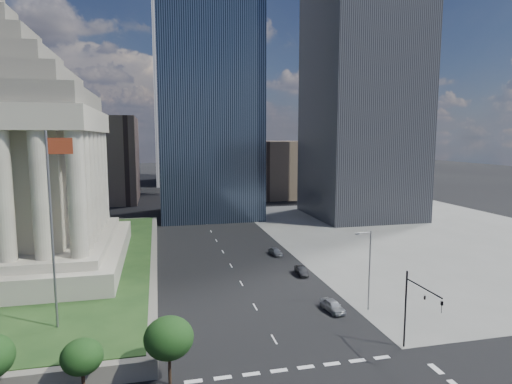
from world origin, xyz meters
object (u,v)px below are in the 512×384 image
object	(u,v)px
flagpole	(53,219)
street_lamp_north	(368,265)
parked_sedan_mid	(301,271)
parked_sedan_near	(333,306)
traffic_signal_ne	(416,304)
parked_sedan_far	(276,251)

from	to	relation	value
flagpole	street_lamp_north	size ratio (longest dim) A/B	2.00
parked_sedan_mid	street_lamp_north	bearing A→B (deg)	-73.03
flagpole	street_lamp_north	distance (m)	35.95
parked_sedan_near	street_lamp_north	bearing A→B (deg)	-14.70
traffic_signal_ne	parked_sedan_near	distance (m)	13.16
street_lamp_north	flagpole	bearing A→B (deg)	-178.37
parked_sedan_mid	parked_sedan_near	bearing A→B (deg)	-89.67
parked_sedan_near	parked_sedan_far	distance (m)	26.05
parked_sedan_near	parked_sedan_far	xyz separation A→B (m)	(0.00, 26.05, -0.04)
street_lamp_north	parked_sedan_near	distance (m)	6.60
traffic_signal_ne	parked_sedan_far	world-z (taller)	traffic_signal_ne
traffic_signal_ne	parked_sedan_near	xyz separation A→B (m)	(-3.50, 11.85, -4.54)
traffic_signal_ne	street_lamp_north	size ratio (longest dim) A/B	0.80
parked_sedan_near	flagpole	bearing A→B (deg)	175.33
traffic_signal_ne	street_lamp_north	distance (m)	11.34
flagpole	traffic_signal_ne	bearing A→B (deg)	-16.71
street_lamp_north	parked_sedan_far	distance (m)	27.40
flagpole	traffic_signal_ne	size ratio (longest dim) A/B	2.50
parked_sedan_mid	parked_sedan_far	distance (m)	11.81
flagpole	parked_sedan_mid	size ratio (longest dim) A/B	5.12
flagpole	parked_sedan_near	world-z (taller)	flagpole
parked_sedan_far	traffic_signal_ne	bearing A→B (deg)	-91.30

